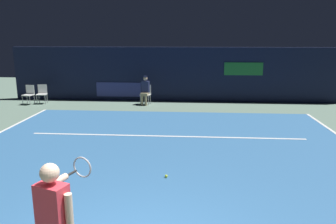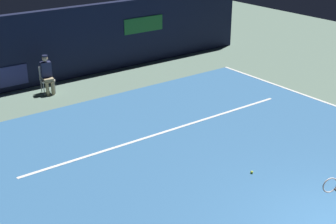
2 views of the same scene
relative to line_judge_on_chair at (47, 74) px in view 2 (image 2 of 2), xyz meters
The scene contains 6 objects.
ground_plane 6.96m from the line_judge_on_chair, 78.72° to the right, with size 32.52×32.52×0.00m, color slate.
court_surface 6.96m from the line_judge_on_chair, 78.72° to the right, with size 11.09×10.62×0.01m, color #336699.
line_service 5.16m from the line_judge_on_chair, 74.64° to the right, with size 8.65×0.10×0.01m, color white.
back_wall 1.82m from the line_judge_on_chair, 37.87° to the left, with size 16.01×0.33×2.60m.
line_judge_on_chair is the anchor object (origin of this frame).
tennis_ball 8.23m from the line_judge_on_chair, 78.73° to the right, with size 0.07×0.07×0.07m, color #CCE033.
Camera 2 is at (-7.37, -3.85, 5.83)m, focal length 51.94 mm.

